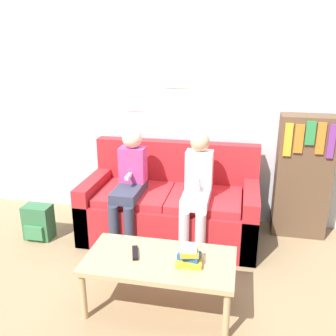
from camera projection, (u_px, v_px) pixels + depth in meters
ground_plane at (159, 263)px, 3.25m from camera, size 10.00×10.00×0.00m
wall_back at (181, 96)px, 3.77m from camera, size 8.00×0.07×2.60m
couch at (171, 208)px, 3.64m from camera, size 1.64×0.80×0.88m
coffee_table at (160, 264)px, 2.61m from camera, size 1.04×0.54×0.39m
person_left at (129, 181)px, 3.42m from camera, size 0.24×0.55×1.08m
person_right at (197, 187)px, 3.31m from camera, size 0.24×0.55×1.07m
tv_remote at (135, 253)px, 2.65m from camera, size 0.09×0.17×0.02m
book_stack at (189, 256)px, 2.52m from camera, size 0.18×0.15×0.14m
bookshelf at (302, 176)px, 3.59m from camera, size 0.50×0.29×1.19m
backpack at (38, 222)px, 3.61m from camera, size 0.26×0.20×0.34m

